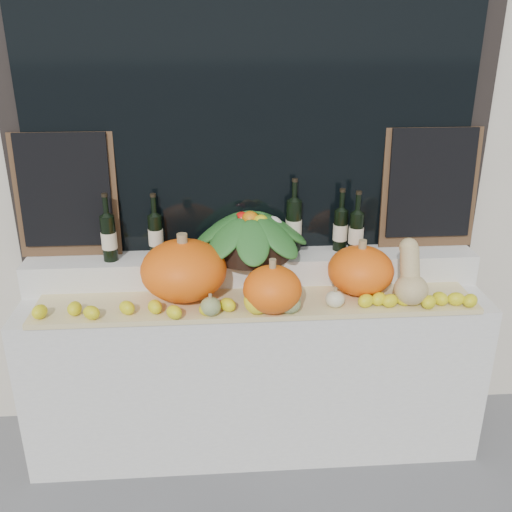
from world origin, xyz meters
TOP-DOWN VIEW (x-y plane):
  - storefront_facade at (0.00, 2.25)m, footprint 7.00×0.94m
  - display_sill at (0.00, 1.52)m, footprint 2.30×0.55m
  - rear_tier at (0.00, 1.68)m, footprint 2.30×0.25m
  - straw_bedding at (0.00, 1.40)m, footprint 2.10×0.32m
  - pumpkin_left at (-0.34, 1.47)m, footprint 0.48×0.48m
  - pumpkin_right at (0.51, 1.47)m, footprint 0.33×0.33m
  - pumpkin_center at (0.06, 1.31)m, footprint 0.34×0.34m
  - butternut_squash at (0.72, 1.35)m, footprint 0.16×0.22m
  - decorative_gourds at (0.04, 1.29)m, footprint 0.67×0.15m
  - lemon_heap at (0.00, 1.29)m, footprint 2.20×0.16m
  - produce_bowl at (-0.01, 1.66)m, footprint 0.62×0.62m
  - wine_bottle_far_left at (-0.71, 1.64)m, footprint 0.08×0.08m
  - wine_bottle_near_left at (-0.49, 1.71)m, footprint 0.08×0.08m
  - wine_bottle_tall at (0.21, 1.72)m, footprint 0.08×0.08m
  - wine_bottle_near_right at (0.46, 1.70)m, footprint 0.08×0.08m
  - wine_bottle_far_right at (0.53, 1.65)m, footprint 0.08×0.08m
  - chalkboard_left at (-0.92, 1.74)m, footprint 0.50×0.07m
  - chalkboard_right at (0.92, 1.74)m, footprint 0.50×0.07m

SIDE VIEW (x-z plane):
  - display_sill at x=0.00m, z-range 0.00..0.88m
  - straw_bedding at x=0.00m, z-range 0.88..0.90m
  - lemon_heap at x=0.00m, z-range 0.91..0.97m
  - decorative_gourds at x=0.04m, z-range 0.88..1.04m
  - rear_tier at x=0.00m, z-range 0.88..1.04m
  - pumpkin_center at x=0.06m, z-range 0.91..1.12m
  - pumpkin_right at x=0.51m, z-range 0.91..1.14m
  - butternut_squash at x=0.72m, z-range 0.88..1.17m
  - pumpkin_left at x=-0.34m, z-range 0.91..1.19m
  - wine_bottle_near_left at x=-0.49m, z-range 0.99..1.31m
  - wine_bottle_near_right at x=0.46m, z-range 0.99..1.32m
  - wine_bottle_far_right at x=0.53m, z-range 0.99..1.32m
  - produce_bowl at x=-0.01m, z-range 1.04..1.28m
  - wine_bottle_far_left at x=-0.71m, z-range 0.99..1.33m
  - wine_bottle_tall at x=0.21m, z-range 0.99..1.37m
  - chalkboard_left at x=-0.92m, z-range 1.05..1.67m
  - chalkboard_right at x=0.92m, z-range 1.05..1.67m
  - storefront_facade at x=0.00m, z-range 0.00..4.50m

